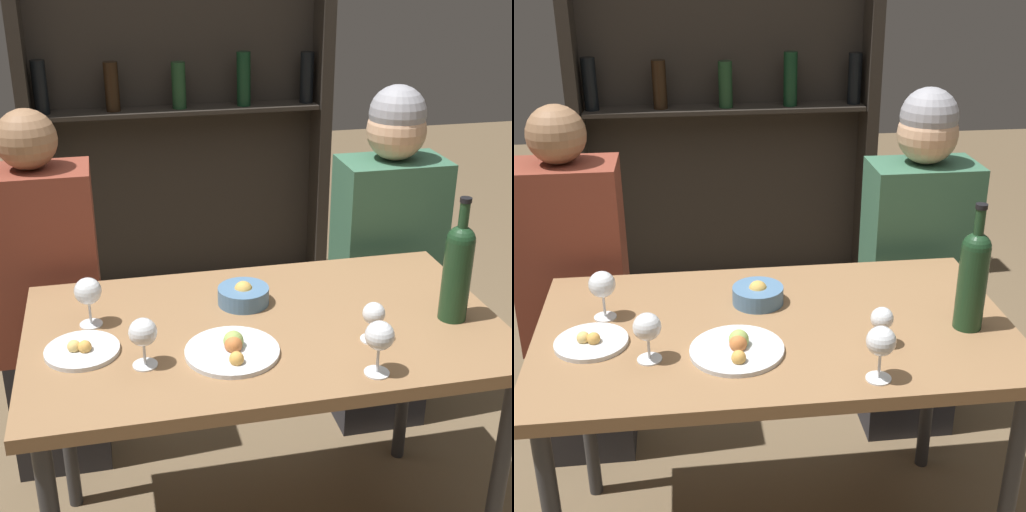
# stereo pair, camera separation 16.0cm
# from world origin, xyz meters

# --- Properties ---
(dining_table) EXTENTS (1.25, 0.72, 0.77)m
(dining_table) POSITION_xyz_m (0.00, 0.00, 0.69)
(dining_table) COLOR olive
(dining_table) RESTS_ON ground_plane
(wine_rack_wall) EXTENTS (1.50, 0.21, 2.07)m
(wine_rack_wall) POSITION_xyz_m (0.00, 1.90, 1.06)
(wine_rack_wall) COLOR #28231E
(wine_rack_wall) RESTS_ON ground_plane
(wine_bottle) EXTENTS (0.07, 0.07, 0.34)m
(wine_bottle) POSITION_xyz_m (0.50, -0.07, 0.92)
(wine_bottle) COLOR #19381E
(wine_bottle) RESTS_ON dining_table
(wine_glass_0) EXTENTS (0.07, 0.07, 0.14)m
(wine_glass_0) POSITION_xyz_m (0.20, -0.29, 0.87)
(wine_glass_0) COLOR silver
(wine_glass_0) RESTS_ON dining_table
(wine_glass_1) EXTENTS (0.07, 0.07, 0.14)m
(wine_glass_1) POSITION_xyz_m (-0.45, 0.09, 0.86)
(wine_glass_1) COLOR silver
(wine_glass_1) RESTS_ON dining_table
(wine_glass_2) EXTENTS (0.06, 0.06, 0.10)m
(wine_glass_2) POSITION_xyz_m (0.25, -0.14, 0.84)
(wine_glass_2) COLOR silver
(wine_glass_2) RESTS_ON dining_table
(wine_glass_3) EXTENTS (0.07, 0.07, 0.13)m
(wine_glass_3) POSITION_xyz_m (-0.32, -0.14, 0.86)
(wine_glass_3) COLOR silver
(wine_glass_3) RESTS_ON dining_table
(food_plate_0) EXTENTS (0.23, 0.23, 0.05)m
(food_plate_0) POSITION_xyz_m (-0.11, -0.13, 0.78)
(food_plate_0) COLOR silver
(food_plate_0) RESTS_ON dining_table
(food_plate_1) EXTENTS (0.18, 0.18, 0.04)m
(food_plate_1) POSITION_xyz_m (-0.47, -0.05, 0.78)
(food_plate_1) COLOR silver
(food_plate_1) RESTS_ON dining_table
(snack_bowl) EXTENTS (0.14, 0.14, 0.07)m
(snack_bowl) POSITION_xyz_m (-0.03, 0.13, 0.80)
(snack_bowl) COLOR #4C7299
(snack_bowl) RESTS_ON dining_table
(seated_person_left) EXTENTS (0.35, 0.22, 1.25)m
(seated_person_left) POSITION_xyz_m (-0.60, 0.55, 0.59)
(seated_person_left) COLOR #26262B
(seated_person_left) RESTS_ON ground_plane
(seated_person_right) EXTENTS (0.36, 0.22, 1.28)m
(seated_person_right) POSITION_xyz_m (0.57, 0.55, 0.63)
(seated_person_right) COLOR #26262B
(seated_person_right) RESTS_ON ground_plane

